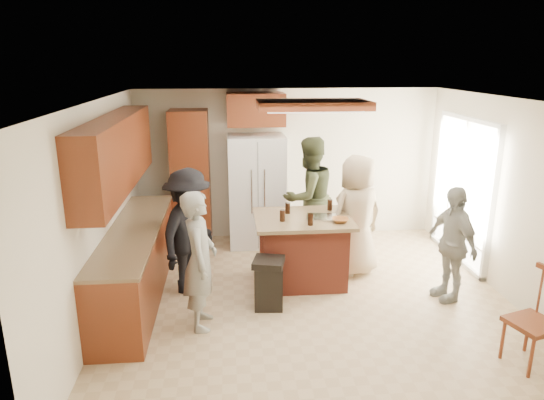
{
  "coord_description": "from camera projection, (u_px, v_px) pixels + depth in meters",
  "views": [
    {
      "loc": [
        -1.01,
        -5.45,
        2.94
      ],
      "look_at": [
        -0.43,
        0.7,
        1.15
      ],
      "focal_mm": 32.0,
      "sensor_mm": 36.0,
      "label": 1
    }
  ],
  "objects": [
    {
      "name": "person_front_left",
      "position": [
        200.0,
        260.0,
        5.37
      ],
      "size": [
        0.44,
        0.59,
        1.6
      ],
      "primitive_type": "imported",
      "rotation": [
        0.0,
        0.0,
        1.55
      ],
      "color": "gray",
      "rests_on": "ground"
    },
    {
      "name": "person_behind_left",
      "position": [
        309.0,
        197.0,
        7.39
      ],
      "size": [
        1.06,
        0.92,
        1.85
      ],
      "primitive_type": "imported",
      "rotation": [
        0.0,
        0.0,
        3.65
      ],
      "color": "#30361F",
      "rests_on": "ground"
    },
    {
      "name": "person_behind_right",
      "position": [
        357.0,
        216.0,
        6.73
      ],
      "size": [
        0.98,
        0.82,
        1.71
      ],
      "primitive_type": "imported",
      "rotation": [
        0.0,
        0.0,
        3.52
      ],
      "color": "tan",
      "rests_on": "ground"
    },
    {
      "name": "person_side_right",
      "position": [
        452.0,
        244.0,
        6.04
      ],
      "size": [
        0.6,
        0.93,
        1.48
      ],
      "primitive_type": "imported",
      "rotation": [
        0.0,
        0.0,
        -1.37
      ],
      "color": "#96968E",
      "rests_on": "ground"
    },
    {
      "name": "person_counter",
      "position": [
        189.0,
        232.0,
        6.19
      ],
      "size": [
        0.89,
        1.18,
        1.65
      ],
      "primitive_type": "imported",
      "rotation": [
        0.0,
        0.0,
        1.14
      ],
      "color": "black",
      "rests_on": "ground"
    },
    {
      "name": "left_cabinetry",
      "position": [
        130.0,
        225.0,
        6.04
      ],
      "size": [
        0.64,
        3.0,
        2.3
      ],
      "color": "maroon",
      "rests_on": "ground"
    },
    {
      "name": "back_wall_units",
      "position": [
        207.0,
        162.0,
        7.72
      ],
      "size": [
        1.8,
        0.6,
        2.45
      ],
      "color": "maroon",
      "rests_on": "ground"
    },
    {
      "name": "refrigerator",
      "position": [
        257.0,
        191.0,
        7.85
      ],
      "size": [
        0.9,
        0.76,
        1.8
      ],
      "color": "white",
      "rests_on": "ground"
    },
    {
      "name": "kitchen_island",
      "position": [
        302.0,
        249.0,
        6.56
      ],
      "size": [
        1.28,
        1.03,
        0.93
      ],
      "color": "maroon",
      "rests_on": "ground"
    },
    {
      "name": "island_items",
      "position": [
        320.0,
        216.0,
        6.36
      ],
      "size": [
        0.9,
        0.69,
        0.15
      ],
      "color": "silver",
      "rests_on": "kitchen_island"
    },
    {
      "name": "trash_bin",
      "position": [
        269.0,
        283.0,
        5.92
      ],
      "size": [
        0.44,
        0.44,
        0.63
      ],
      "color": "black",
      "rests_on": "ground"
    },
    {
      "name": "spindle_chair",
      "position": [
        534.0,
        323.0,
        4.76
      ],
      "size": [
        0.52,
        0.52,
        0.99
      ],
      "color": "maroon",
      "rests_on": "ground"
    }
  ]
}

